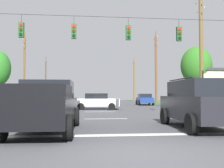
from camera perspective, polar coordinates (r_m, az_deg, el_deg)
The scene contains 16 objects.
ground_plane at distance 6.32m, azimuth 5.19°, elevation -15.18°, with size 120.00×120.00×0.00m, color #47474C.
stop_bar_stripe at distance 9.01m, azimuth 1.74°, elevation -11.31°, with size 15.65×0.45×0.01m, color white.
lane_dash_0 at distance 14.93m, azimuth -1.34°, elevation -7.75°, with size 0.15×2.50×0.01m, color white.
lane_dash_1 at distance 20.95m, azimuth -2.66°, elevation -6.21°, with size 0.15×2.50×0.01m, color white.
lane_dash_2 at distance 29.77m, azimuth -3.62°, elevation -5.07°, with size 0.15×2.50×0.01m, color white.
overhead_signal_span at distance 16.72m, azimuth -1.66°, elevation 6.37°, with size 18.34×0.31×7.10m.
pickup_truck at distance 9.96m, azimuth -14.48°, elevation -4.80°, with size 2.39×5.45×1.95m.
suv_black at distance 11.15m, azimuth 18.91°, elevation -4.00°, with size 2.31×4.85×2.05m.
distant_car_crossing_white at distance 24.42m, azimuth -3.48°, elevation -3.82°, with size 4.39×2.21×1.52m.
distant_car_oncoming at distance 34.90m, azimuth 7.28°, elevation -3.37°, with size 2.28×4.42×1.52m.
utility_pole_mid_right at distance 24.31m, azimuth 19.30°, elevation 7.04°, with size 0.33×1.88×10.94m.
utility_pole_far_right at distance 39.60m, azimuth 9.79°, elevation 3.46°, with size 0.34×1.90×11.11m.
utility_pole_near_left at distance 55.43m, azimuth 4.97°, elevation 0.82°, with size 0.33×1.58×9.30m.
utility_pole_distant_right at distance 39.16m, azimuth -19.00°, elevation 3.24°, with size 0.28×1.90×10.41m.
utility_pole_distant_left at distance 55.69m, azimuth -14.61°, elevation 0.90°, with size 0.28×1.94×9.43m.
tree_roadside_left at distance 31.88m, azimuth 18.28°, elevation 3.85°, with size 3.61×3.61×7.04m.
Camera 1 is at (-1.18, -6.05, 1.40)m, focal length 40.97 mm.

